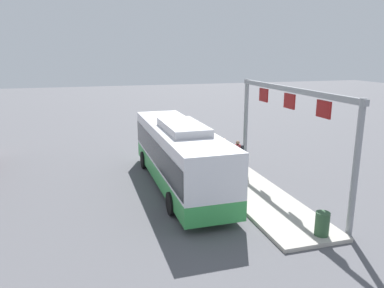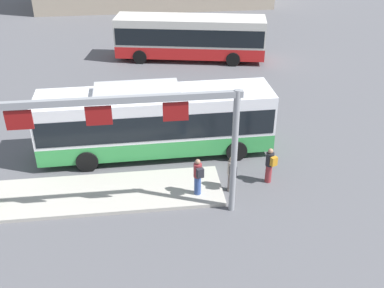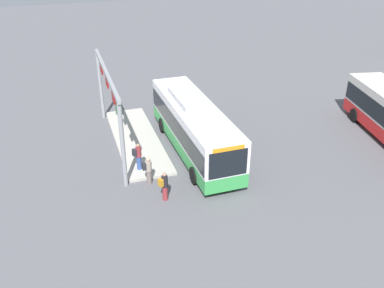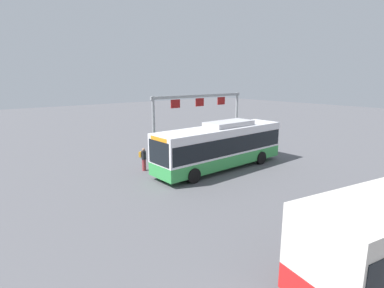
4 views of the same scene
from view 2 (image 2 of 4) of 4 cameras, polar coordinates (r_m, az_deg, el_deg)
name	(u,v)px [view 2 (image 2 of 4)]	position (r m, az deg, el deg)	size (l,w,h in m)	color
ground_plane	(157,152)	(22.32, -4.34, -1.00)	(120.00, 120.00, 0.00)	#56565B
platform_curb	(103,193)	(19.64, -11.01, -6.08)	(10.00, 2.80, 0.16)	#B2ADA3
bus_main	(156,119)	(21.44, -4.54, 3.16)	(10.94, 2.79, 3.46)	green
bus_background_left	(190,36)	(33.85, -0.23, 13.39)	(10.96, 4.57, 3.10)	red
person_boarding	(270,165)	(19.91, 9.69, -2.56)	(0.50, 0.60, 1.67)	maroon
person_waiting_near	(198,176)	(18.61, 0.75, -4.02)	(0.43, 0.58, 1.67)	#334C8C
person_waiting_mid	(232,173)	(19.13, 4.97, -3.67)	(0.35, 0.53, 1.67)	slate
platform_sign_gantry	(101,134)	(16.28, -11.32, 1.25)	(10.02, 0.24, 5.20)	gray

